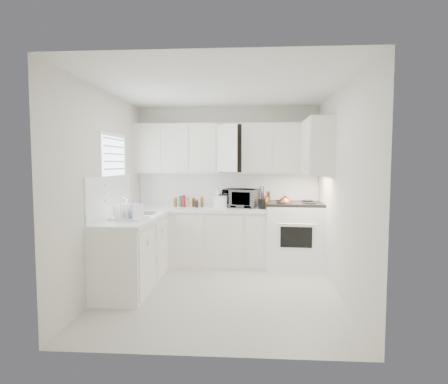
# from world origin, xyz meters

# --- Properties ---
(floor) EXTENTS (3.20, 3.20, 0.00)m
(floor) POSITION_xyz_m (0.00, 0.00, 0.00)
(floor) COLOR beige
(floor) RESTS_ON ground
(ceiling) EXTENTS (3.20, 3.20, 0.00)m
(ceiling) POSITION_xyz_m (0.00, 0.00, 2.60)
(ceiling) COLOR white
(ceiling) RESTS_ON ground
(wall_back) EXTENTS (3.00, 0.00, 3.00)m
(wall_back) POSITION_xyz_m (0.00, 1.60, 1.30)
(wall_back) COLOR silver
(wall_back) RESTS_ON ground
(wall_front) EXTENTS (3.00, 0.00, 3.00)m
(wall_front) POSITION_xyz_m (0.00, -1.60, 1.30)
(wall_front) COLOR silver
(wall_front) RESTS_ON ground
(wall_left) EXTENTS (0.00, 3.20, 3.20)m
(wall_left) POSITION_xyz_m (-1.50, 0.00, 1.30)
(wall_left) COLOR silver
(wall_left) RESTS_ON ground
(wall_right) EXTENTS (0.00, 3.20, 3.20)m
(wall_right) POSITION_xyz_m (1.50, 0.00, 1.30)
(wall_right) COLOR silver
(wall_right) RESTS_ON ground
(window_blinds) EXTENTS (0.06, 0.96, 1.06)m
(window_blinds) POSITION_xyz_m (-1.48, 0.35, 1.55)
(window_blinds) COLOR white
(window_blinds) RESTS_ON wall_left
(lower_cabinets_back) EXTENTS (2.22, 0.60, 0.90)m
(lower_cabinets_back) POSITION_xyz_m (-0.39, 1.30, 0.45)
(lower_cabinets_back) COLOR silver
(lower_cabinets_back) RESTS_ON floor
(lower_cabinets_left) EXTENTS (0.60, 1.60, 0.90)m
(lower_cabinets_left) POSITION_xyz_m (-1.20, 0.20, 0.45)
(lower_cabinets_left) COLOR silver
(lower_cabinets_left) RESTS_ON floor
(countertop_back) EXTENTS (2.24, 0.64, 0.05)m
(countertop_back) POSITION_xyz_m (-0.39, 1.29, 0.93)
(countertop_back) COLOR white
(countertop_back) RESTS_ON lower_cabinets_back
(countertop_left) EXTENTS (0.64, 1.62, 0.05)m
(countertop_left) POSITION_xyz_m (-1.19, 0.20, 0.93)
(countertop_left) COLOR white
(countertop_left) RESTS_ON lower_cabinets_left
(backsplash_back) EXTENTS (2.98, 0.02, 0.55)m
(backsplash_back) POSITION_xyz_m (0.00, 1.59, 1.23)
(backsplash_back) COLOR white
(backsplash_back) RESTS_ON wall_back
(backsplash_left) EXTENTS (0.02, 1.60, 0.55)m
(backsplash_left) POSITION_xyz_m (-1.49, 0.20, 1.23)
(backsplash_left) COLOR white
(backsplash_left) RESTS_ON wall_left
(upper_cabinets_back) EXTENTS (3.00, 0.33, 0.80)m
(upper_cabinets_back) POSITION_xyz_m (0.00, 1.44, 1.50)
(upper_cabinets_back) COLOR silver
(upper_cabinets_back) RESTS_ON wall_back
(upper_cabinets_right) EXTENTS (0.33, 0.90, 0.80)m
(upper_cabinets_right) POSITION_xyz_m (1.33, 0.82, 1.50)
(upper_cabinets_right) COLOR silver
(upper_cabinets_right) RESTS_ON wall_right
(sink) EXTENTS (0.42, 0.38, 0.30)m
(sink) POSITION_xyz_m (-1.19, 0.55, 1.07)
(sink) COLOR gray
(sink) RESTS_ON countertop_left
(stove) EXTENTS (0.92, 0.78, 1.34)m
(stove) POSITION_xyz_m (1.10, 1.27, 0.67)
(stove) COLOR white
(stove) RESTS_ON floor
(tea_kettle) EXTENTS (0.31, 0.28, 0.24)m
(tea_kettle) POSITION_xyz_m (0.92, 1.11, 1.06)
(tea_kettle) COLOR brown
(tea_kettle) RESTS_ON stove
(frying_pan) EXTENTS (0.31, 0.47, 0.04)m
(frying_pan) POSITION_xyz_m (1.28, 1.43, 0.97)
(frying_pan) COLOR black
(frying_pan) RESTS_ON stove
(microwave) EXTENTS (0.60, 0.45, 0.36)m
(microwave) POSITION_xyz_m (0.23, 1.40, 1.13)
(microwave) COLOR gray
(microwave) RESTS_ON countertop_back
(rice_cooker) EXTENTS (0.26, 0.26, 0.22)m
(rice_cooker) POSITION_xyz_m (-0.10, 1.33, 1.06)
(rice_cooker) COLOR white
(rice_cooker) RESTS_ON countertop_back
(paper_towel) EXTENTS (0.12, 0.12, 0.27)m
(paper_towel) POSITION_xyz_m (-0.13, 1.44, 1.08)
(paper_towel) COLOR white
(paper_towel) RESTS_ON countertop_back
(utensil_crock) EXTENTS (0.14, 0.14, 0.37)m
(utensil_crock) POSITION_xyz_m (0.56, 1.19, 1.14)
(utensil_crock) COLOR black
(utensil_crock) RESTS_ON countertop_back
(dish_rack) EXTENTS (0.47, 0.38, 0.23)m
(dish_rack) POSITION_xyz_m (-1.17, -0.06, 1.07)
(dish_rack) COLOR white
(dish_rack) RESTS_ON countertop_left
(spice_left_0) EXTENTS (0.06, 0.06, 0.13)m
(spice_left_0) POSITION_xyz_m (-0.85, 1.42, 1.02)
(spice_left_0) COLOR brown
(spice_left_0) RESTS_ON countertop_back
(spice_left_1) EXTENTS (0.06, 0.06, 0.13)m
(spice_left_1) POSITION_xyz_m (-0.78, 1.33, 1.02)
(spice_left_1) COLOR #45832B
(spice_left_1) RESTS_ON countertop_back
(spice_left_2) EXTENTS (0.06, 0.06, 0.13)m
(spice_left_2) POSITION_xyz_m (-0.70, 1.42, 1.02)
(spice_left_2) COLOR #A81644
(spice_left_2) RESTS_ON countertop_back
(spice_left_3) EXTENTS (0.06, 0.06, 0.13)m
(spice_left_3) POSITION_xyz_m (-0.62, 1.33, 1.02)
(spice_left_3) COLOR gold
(spice_left_3) RESTS_ON countertop_back
(spice_left_4) EXTENTS (0.06, 0.06, 0.13)m
(spice_left_4) POSITION_xyz_m (-0.55, 1.42, 1.02)
(spice_left_4) COLOR #582C19
(spice_left_4) RESTS_ON countertop_back
(spice_left_5) EXTENTS (0.06, 0.06, 0.13)m
(spice_left_5) POSITION_xyz_m (-0.47, 1.33, 1.02)
(spice_left_5) COLOR black
(spice_left_5) RESTS_ON countertop_back
(spice_left_6) EXTENTS (0.06, 0.06, 0.13)m
(spice_left_6) POSITION_xyz_m (-0.40, 1.42, 1.02)
(spice_left_6) COLOR brown
(spice_left_6) RESTS_ON countertop_back
(sauce_right_0) EXTENTS (0.06, 0.06, 0.19)m
(sauce_right_0) POSITION_xyz_m (0.58, 1.46, 1.05)
(sauce_right_0) COLOR #A81644
(sauce_right_0) RESTS_ON countertop_back
(sauce_right_1) EXTENTS (0.06, 0.06, 0.19)m
(sauce_right_1) POSITION_xyz_m (0.64, 1.40, 1.05)
(sauce_right_1) COLOR gold
(sauce_right_1) RESTS_ON countertop_back
(sauce_right_2) EXTENTS (0.06, 0.06, 0.19)m
(sauce_right_2) POSITION_xyz_m (0.69, 1.46, 1.05)
(sauce_right_2) COLOR #582C19
(sauce_right_2) RESTS_ON countertop_back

